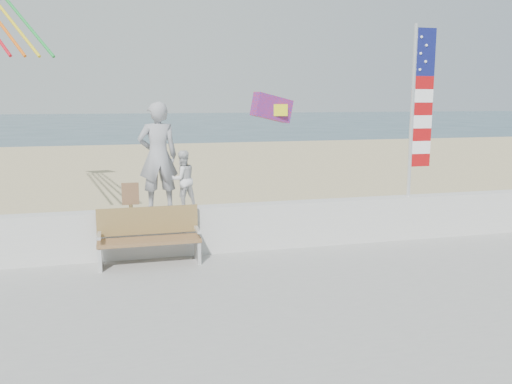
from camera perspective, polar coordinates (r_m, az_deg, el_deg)
ground at (r=8.91m, az=1.71°, el=-10.57°), size 220.00×220.00×0.00m
sand at (r=17.45m, az=-6.62°, el=-0.37°), size 90.00×40.00×0.08m
seawall at (r=10.58m, az=-1.32°, el=-3.71°), size 30.00×0.35×0.90m
adult at (r=10.10m, az=-10.28°, el=3.75°), size 0.75×0.52×1.97m
child at (r=10.20m, az=-7.74°, el=1.34°), size 0.63×0.57×1.08m
bench at (r=9.88m, az=-11.20°, el=-4.54°), size 1.80×0.57×1.00m
flag at (r=11.70m, az=16.69°, el=8.86°), size 0.50×0.08×3.50m
parafoil_kite at (r=12.46m, az=1.79°, el=8.81°), size 1.07×0.57×0.71m
sign at (r=10.57m, az=-13.01°, el=-2.23°), size 0.32×0.07×1.46m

